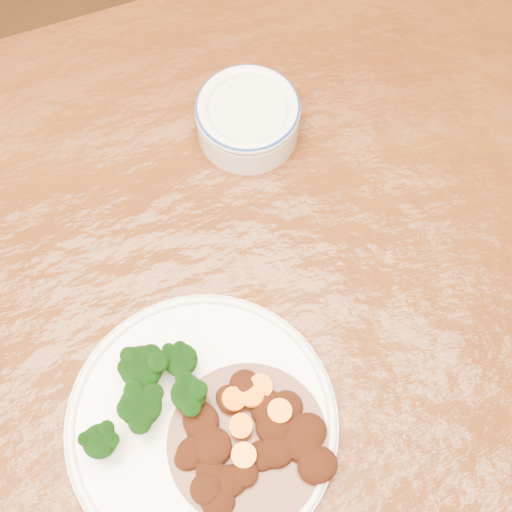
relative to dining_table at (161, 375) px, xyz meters
name	(u,v)px	position (x,y,z in m)	size (l,w,h in m)	color
ground	(203,461)	(0.00, 0.00, -0.67)	(4.00, 4.00, 0.00)	#412010
dining_table	(161,375)	(0.00, 0.00, 0.00)	(1.50, 0.91, 0.75)	#4D290D
dinner_plate	(202,423)	(0.03, -0.08, 0.09)	(0.26, 0.26, 0.02)	silver
broccoli_florets	(149,390)	(-0.01, -0.04, 0.12)	(0.12, 0.09, 0.05)	#67904A
mince_stew	(250,441)	(0.06, -0.12, 0.10)	(0.15, 0.15, 0.03)	#401406
dip_bowl	(248,117)	(0.18, 0.22, 0.11)	(0.12, 0.12, 0.05)	silver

